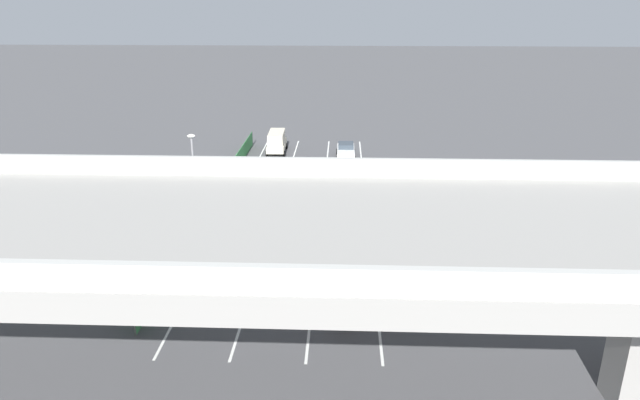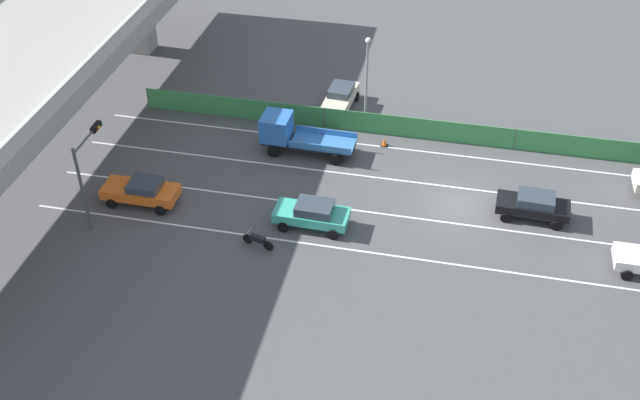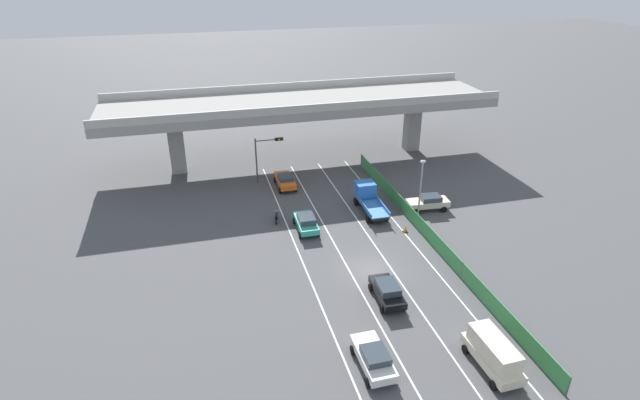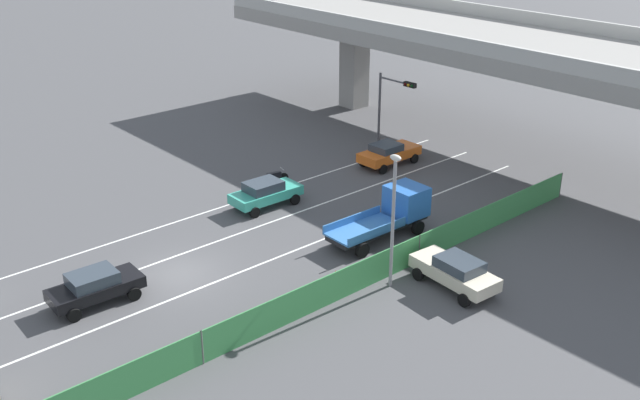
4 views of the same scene
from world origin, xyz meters
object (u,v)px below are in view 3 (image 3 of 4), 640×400
at_px(motorcycle, 277,217).
at_px(traffic_cone, 405,229).
at_px(car_van_cream, 493,352).
at_px(parked_sedan_cream, 428,202).
at_px(traffic_light, 265,151).
at_px(street_lamp, 421,185).
at_px(car_taxi_orange, 285,180).
at_px(car_taxi_teal, 306,222).
at_px(car_sedan_black, 387,291).
at_px(flatbed_truck_blue, 368,197).
at_px(car_sedan_white, 374,357).

distance_m(motorcycle, traffic_cone, 12.91).
distance_m(car_van_cream, parked_sedan_cream, 22.65).
relative_size(traffic_light, street_lamp, 0.82).
bearing_deg(traffic_cone, motorcycle, 155.25).
xyz_separation_m(car_taxi_orange, car_taxi_teal, (-0.01, -10.46, 0.03)).
distance_m(car_sedan_black, motorcycle, 16.15).
relative_size(car_taxi_orange, car_taxi_teal, 1.04).
bearing_deg(motorcycle, car_sedan_black, -68.23).
bearing_deg(car_taxi_teal, car_van_cream, -70.29).
bearing_deg(car_taxi_teal, parked_sedan_cream, 4.20).
bearing_deg(flatbed_truck_blue, motorcycle, -177.04).
bearing_deg(flatbed_truck_blue, car_taxi_orange, 135.18).
xyz_separation_m(car_taxi_orange, motorcycle, (-2.47, -7.89, -0.42)).
bearing_deg(motorcycle, car_van_cream, -67.02).
bearing_deg(traffic_cone, car_taxi_teal, 162.96).
xyz_separation_m(motorcycle, parked_sedan_cream, (15.92, -1.58, 0.44)).
height_order(flatbed_truck_blue, traffic_cone, flatbed_truck_blue).
bearing_deg(traffic_light, car_sedan_white, -86.67).
height_order(car_sedan_white, flatbed_truck_blue, flatbed_truck_blue).
height_order(car_sedan_black, parked_sedan_cream, parked_sedan_cream).
height_order(car_sedan_white, street_lamp, street_lamp).
relative_size(car_taxi_teal, traffic_cone, 7.28).
distance_m(car_van_cream, traffic_light, 34.67).
distance_m(car_sedan_white, car_taxi_orange, 29.36).
relative_size(car_sedan_white, street_lamp, 0.66).
relative_size(car_sedan_white, car_van_cream, 0.90).
bearing_deg(car_taxi_teal, traffic_cone, -17.04).
distance_m(flatbed_truck_blue, street_lamp, 6.39).
height_order(car_taxi_orange, street_lamp, street_lamp).
bearing_deg(car_van_cream, car_taxi_teal, 109.71).
height_order(car_taxi_teal, parked_sedan_cream, parked_sedan_cream).
distance_m(car_sedan_black, flatbed_truck_blue, 15.99).
height_order(car_taxi_orange, motorcycle, car_taxi_orange).
relative_size(car_sedan_black, car_taxi_orange, 0.95).
height_order(car_sedan_white, car_taxi_teal, car_taxi_teal).
xyz_separation_m(car_taxi_teal, flatbed_truck_blue, (7.44, 3.08, 0.38)).
relative_size(flatbed_truck_blue, parked_sedan_cream, 1.35).
xyz_separation_m(car_sedan_white, street_lamp, (11.30, 17.74, 3.20)).
bearing_deg(car_sedan_black, street_lamp, 55.35).
distance_m(car_sedan_black, traffic_light, 25.62).
xyz_separation_m(car_taxi_orange, car_van_cream, (7.46, -31.31, 0.42)).
bearing_deg(car_sedan_black, motorcycle, 111.77).
height_order(car_van_cream, motorcycle, car_van_cream).
bearing_deg(street_lamp, flatbed_truck_blue, 132.44).
distance_m(car_sedan_black, parked_sedan_cream, 16.69).
height_order(car_sedan_white, car_sedan_black, car_sedan_black).
distance_m(car_van_cream, flatbed_truck_blue, 23.93).
distance_m(car_sedan_black, car_van_cream, 9.31).
distance_m(car_sedan_white, parked_sedan_cream, 24.01).
relative_size(motorcycle, street_lamp, 0.29).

